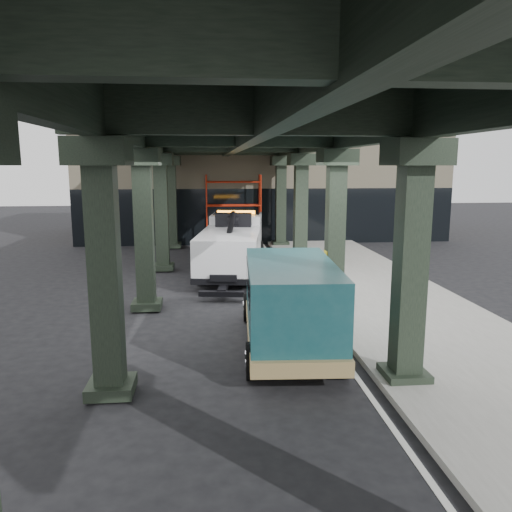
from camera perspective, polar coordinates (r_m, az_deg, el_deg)
ground at (r=14.28m, az=0.54°, el=-8.06°), size 90.00×90.00×0.00m
sidewalk at (r=17.16m, az=14.98°, el=-5.00°), size 5.00×40.00×0.15m
lane_stripe at (r=16.42m, az=5.73°, el=-5.63°), size 0.12×38.00×0.01m
viaduct at (r=15.55m, az=-1.74°, el=13.84°), size 7.40×32.00×6.40m
building at (r=33.66m, az=0.34°, el=9.45°), size 22.00×10.00×8.00m
scaffolding at (r=28.26m, az=-2.60°, el=5.44°), size 3.08×0.88×4.00m
tow_truck at (r=21.07m, az=-2.63°, el=1.50°), size 3.23×8.20×2.62m
towed_van at (r=12.31m, az=3.84°, el=-5.24°), size 2.50×5.64×2.24m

